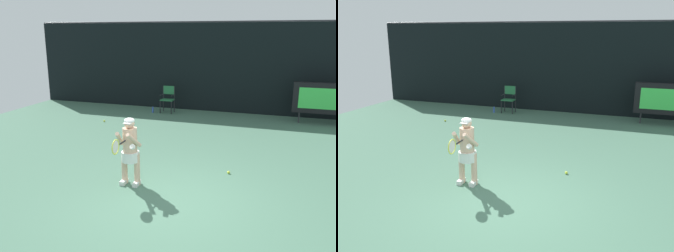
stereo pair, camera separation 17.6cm
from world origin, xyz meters
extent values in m
cube|color=#426954|center=(0.00, 0.00, -0.01)|extent=(18.00, 22.00, 0.02)
cube|color=black|center=(0.00, 8.50, 1.80)|extent=(18.00, 0.12, 3.60)
cylinder|color=#38383D|center=(0.00, 8.50, 3.63)|extent=(18.00, 0.05, 0.05)
cube|color=black|center=(3.30, 7.53, 0.95)|extent=(2.20, 0.20, 1.10)
cube|color=#3CCE4D|center=(3.30, 7.42, 0.95)|extent=(1.80, 0.01, 0.75)
cylinder|color=#2D2D33|center=(2.48, 7.53, 0.20)|extent=(0.05, 0.05, 0.40)
cylinder|color=black|center=(-2.87, 7.36, 0.26)|extent=(0.04, 0.04, 0.52)
cylinder|color=black|center=(-2.39, 7.36, 0.26)|extent=(0.04, 0.04, 0.52)
cylinder|color=black|center=(-2.87, 7.77, 0.26)|extent=(0.04, 0.04, 0.52)
cylinder|color=black|center=(-2.39, 7.77, 0.26)|extent=(0.04, 0.04, 0.52)
cube|color=#25683D|center=(-2.63, 7.56, 0.54)|extent=(0.52, 0.44, 0.03)
cylinder|color=black|center=(-2.87, 7.77, 0.80)|extent=(0.04, 0.04, 0.56)
cylinder|color=black|center=(-2.39, 7.77, 0.80)|extent=(0.04, 0.04, 0.56)
cube|color=#25683D|center=(-2.63, 7.77, 0.91)|extent=(0.48, 0.02, 0.34)
cylinder|color=black|center=(-2.87, 7.56, 0.74)|extent=(0.04, 0.44, 0.04)
cylinder|color=black|center=(-2.39, 7.56, 0.74)|extent=(0.04, 0.44, 0.04)
cylinder|color=#3A5CC0|center=(-3.20, 7.39, 0.12)|extent=(0.07, 0.07, 0.24)
cylinder|color=black|center=(-3.20, 7.39, 0.25)|extent=(0.03, 0.03, 0.03)
cube|color=white|center=(-1.29, 0.61, 0.04)|extent=(0.11, 0.26, 0.09)
cube|color=white|center=(-0.99, 0.61, 0.04)|extent=(0.11, 0.26, 0.09)
cylinder|color=#DBB293|center=(-1.29, 0.66, 0.36)|extent=(0.13, 0.13, 0.72)
cylinder|color=#DBB293|center=(-0.99, 0.66, 0.36)|extent=(0.13, 0.13, 0.72)
cylinder|color=white|center=(-1.14, 0.66, 0.64)|extent=(0.39, 0.39, 0.22)
cylinder|color=#DBB293|center=(-1.14, 0.66, 1.00)|extent=(0.31, 0.31, 0.56)
sphere|color=#DBB293|center=(-1.14, 0.66, 1.37)|extent=(0.22, 0.22, 0.22)
ellipsoid|color=white|center=(-1.14, 0.66, 1.43)|extent=(0.22, 0.22, 0.12)
cube|color=white|center=(-1.14, 0.56, 1.40)|extent=(0.17, 0.12, 0.02)
cylinder|color=#DBB293|center=(-1.30, 0.49, 1.07)|extent=(0.19, 0.46, 0.40)
cylinder|color=#DBB293|center=(-0.97, 0.49, 1.07)|extent=(0.19, 0.46, 0.40)
cylinder|color=white|center=(-0.95, 0.37, 0.97)|extent=(0.13, 0.13, 0.11)
cylinder|color=black|center=(-1.17, 0.36, 1.04)|extent=(0.03, 0.28, 0.03)
torus|color=#D3D742|center=(-1.17, 0.05, 1.04)|extent=(0.02, 0.31, 0.31)
ellipsoid|color=silver|center=(-1.17, 0.05, 1.04)|extent=(0.01, 0.26, 0.26)
sphere|color=#CCDB3D|center=(0.81, 1.90, 0.03)|extent=(0.07, 0.07, 0.07)
sphere|color=#CCDB3D|center=(-4.36, 5.37, 0.03)|extent=(0.07, 0.07, 0.07)
camera|label=1|loc=(1.91, -5.88, 3.25)|focal=37.65mm
camera|label=2|loc=(2.08, -5.83, 3.25)|focal=37.65mm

